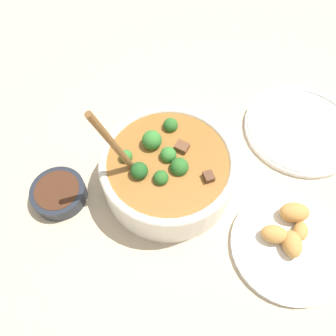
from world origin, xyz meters
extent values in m
plane|color=#C6B293|center=(0.00, 0.00, 0.00)|extent=(4.00, 4.00, 0.00)
cylinder|color=white|center=(0.00, 0.00, 0.04)|extent=(0.26, 0.26, 0.09)
torus|color=white|center=(0.00, 0.00, 0.09)|extent=(0.26, 0.26, 0.02)
cylinder|color=#9E662D|center=(0.00, 0.00, 0.06)|extent=(0.24, 0.24, 0.06)
sphere|color=#235B23|center=(-0.03, 0.05, 0.10)|extent=(0.03, 0.03, 0.03)
cylinder|color=#6B9956|center=(-0.03, 0.05, 0.08)|extent=(0.01, 0.01, 0.01)
sphere|color=#2D6B28|center=(0.08, 0.00, 0.10)|extent=(0.03, 0.03, 0.03)
cylinder|color=#6B9956|center=(0.08, 0.00, 0.07)|extent=(0.01, 0.01, 0.01)
sphere|color=#387F33|center=(0.01, 0.00, 0.09)|extent=(0.03, 0.03, 0.03)
cylinder|color=#6B9956|center=(0.01, 0.00, 0.07)|extent=(0.01, 0.01, 0.01)
sphere|color=#387F33|center=(0.00, 0.08, 0.10)|extent=(0.02, 0.02, 0.02)
cylinder|color=#6B9956|center=(0.00, 0.08, 0.08)|extent=(0.01, 0.01, 0.01)
sphere|color=#2D6B28|center=(-0.02, -0.02, 0.09)|extent=(0.03, 0.03, 0.03)
cylinder|color=#6B9956|center=(-0.02, -0.02, 0.07)|extent=(0.01, 0.01, 0.02)
sphere|color=#2D6B28|center=(-0.04, 0.01, 0.09)|extent=(0.03, 0.03, 0.03)
cylinder|color=#6B9956|center=(-0.04, 0.01, 0.07)|extent=(0.01, 0.01, 0.01)
sphere|color=#387F33|center=(0.04, 0.03, 0.10)|extent=(0.04, 0.04, 0.04)
cylinder|color=#6B9956|center=(0.04, 0.03, 0.07)|extent=(0.01, 0.01, 0.02)
cube|color=brown|center=(0.03, -0.02, 0.09)|extent=(0.03, 0.03, 0.02)
cube|color=brown|center=(-0.03, -0.08, 0.09)|extent=(0.03, 0.02, 0.02)
ellipsoid|color=brown|center=(-0.02, 0.06, 0.08)|extent=(0.04, 0.03, 0.01)
cylinder|color=brown|center=(-0.03, 0.09, 0.17)|extent=(0.03, 0.06, 0.17)
cylinder|color=#232833|center=(-0.05, 0.22, 0.02)|extent=(0.11, 0.11, 0.03)
cylinder|color=#472819|center=(-0.05, 0.22, 0.03)|extent=(0.09, 0.09, 0.01)
cylinder|color=white|center=(0.16, -0.30, 0.01)|extent=(0.26, 0.26, 0.01)
torus|color=white|center=(0.16, -0.30, 0.01)|extent=(0.25, 0.25, 0.01)
cylinder|color=white|center=(-0.12, -0.23, 0.01)|extent=(0.22, 0.22, 0.01)
ellipsoid|color=#CC8E47|center=(-0.06, -0.25, 0.03)|extent=(0.04, 0.06, 0.04)
ellipsoid|color=#CC8E47|center=(-0.11, -0.20, 0.03)|extent=(0.04, 0.05, 0.03)
ellipsoid|color=#CC8E47|center=(-0.13, -0.24, 0.03)|extent=(0.05, 0.04, 0.03)
ellipsoid|color=#CC8E47|center=(-0.10, -0.26, 0.02)|extent=(0.05, 0.04, 0.02)
camera|label=1|loc=(-0.32, -0.02, 0.61)|focal=35.00mm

